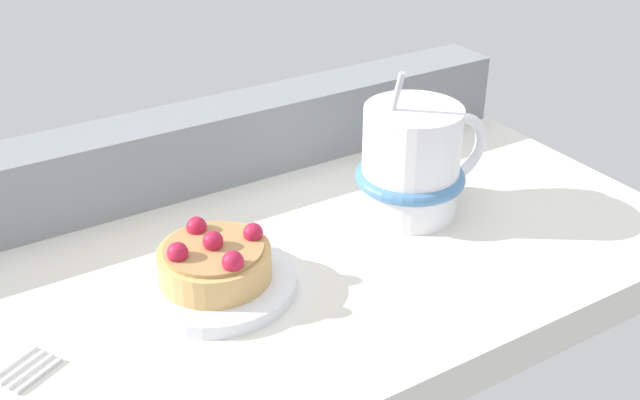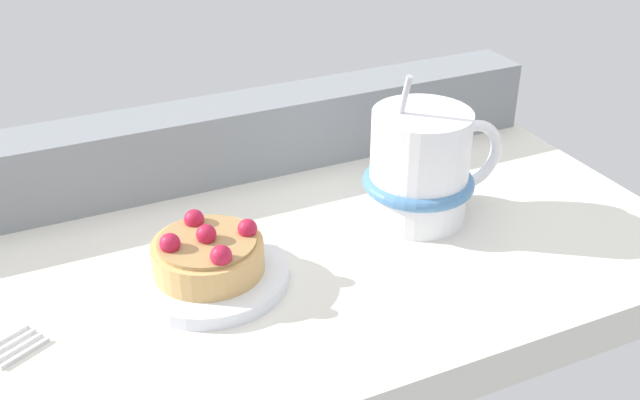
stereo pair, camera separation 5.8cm
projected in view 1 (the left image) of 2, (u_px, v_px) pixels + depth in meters
The scene contains 5 objects.
ground_plane at pixel (266, 276), 59.17cm from camera, with size 65.48×33.76×3.37cm, color silver.
window_rail_back at pixel (188, 149), 67.18cm from camera, with size 64.17×5.53×6.65cm, color gray.
dessert_plate at pixel (216, 283), 54.70cm from camera, with size 11.45×11.45×1.03cm.
raspberry_tart at pixel (215, 260), 53.74cm from camera, with size 7.95×7.95×3.69cm.
coffee_mug at pixel (413, 163), 62.36cm from camera, with size 12.44×9.06×12.62cm.
Camera 1 is at (-21.96, -43.62, 32.48)cm, focal length 43.32 mm.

